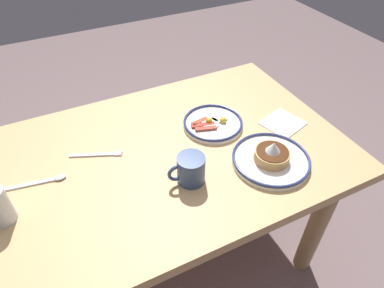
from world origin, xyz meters
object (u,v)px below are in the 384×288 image
(plate_center_pancakes, at_px, (271,158))
(fork_near, at_px, (96,155))
(coffee_mug, at_px, (190,169))
(plate_near_main, at_px, (213,123))
(paper_napkin, at_px, (283,123))
(tea_spoon, at_px, (44,181))

(plate_center_pancakes, relative_size, fork_near, 1.51)
(coffee_mug, relative_size, fork_near, 0.69)
(coffee_mug, bearing_deg, plate_near_main, -132.92)
(coffee_mug, bearing_deg, fork_near, -45.25)
(paper_napkin, bearing_deg, plate_center_pancakes, 41.98)
(plate_center_pancakes, xyz_separation_m, coffee_mug, (0.29, -0.05, 0.03))
(paper_napkin, height_order, tea_spoon, tea_spoon)
(paper_napkin, height_order, fork_near, fork_near)
(plate_center_pancakes, bearing_deg, paper_napkin, -138.02)
(plate_center_pancakes, xyz_separation_m, paper_napkin, (-0.18, -0.16, -0.02))
(coffee_mug, height_order, tea_spoon, coffee_mug)
(plate_near_main, bearing_deg, fork_near, -4.12)
(fork_near, bearing_deg, plate_near_main, 175.88)
(fork_near, xyz_separation_m, tea_spoon, (0.19, 0.05, 0.00))
(plate_center_pancakes, bearing_deg, coffee_mug, -9.37)
(paper_napkin, distance_m, fork_near, 0.74)
(coffee_mug, xyz_separation_m, fork_near, (0.26, -0.26, -0.05))
(paper_napkin, bearing_deg, fork_near, -11.46)
(plate_near_main, xyz_separation_m, fork_near, (0.47, -0.03, -0.01))
(plate_near_main, height_order, tea_spoon, plate_near_main)
(paper_napkin, relative_size, tea_spoon, 0.75)
(tea_spoon, bearing_deg, plate_center_pancakes, 160.98)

